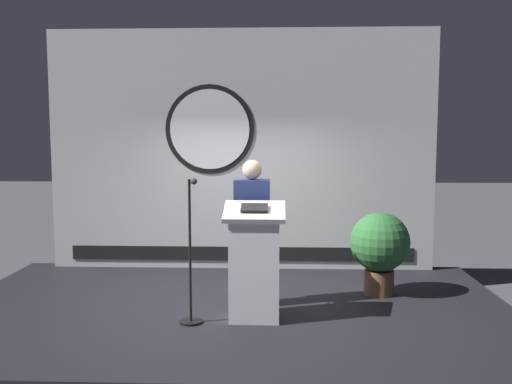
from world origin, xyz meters
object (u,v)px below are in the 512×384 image
at_px(podium, 254,263).
at_px(potted_plant, 380,246).
at_px(microphone_stand, 191,272).
at_px(speaker_person, 252,232).

relative_size(podium, potted_plant, 1.23).
distance_m(microphone_stand, potted_plant, 2.40).
relative_size(microphone_stand, potted_plant, 1.48).
xyz_separation_m(podium, potted_plant, (1.48, 0.98, 0.00)).
xyz_separation_m(microphone_stand, potted_plant, (2.14, 1.08, 0.08)).
height_order(microphone_stand, potted_plant, microphone_stand).
height_order(podium, potted_plant, podium).
bearing_deg(podium, potted_plant, 33.37).
distance_m(podium, speaker_person, 0.54).
xyz_separation_m(speaker_person, microphone_stand, (-0.61, -0.59, -0.33)).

